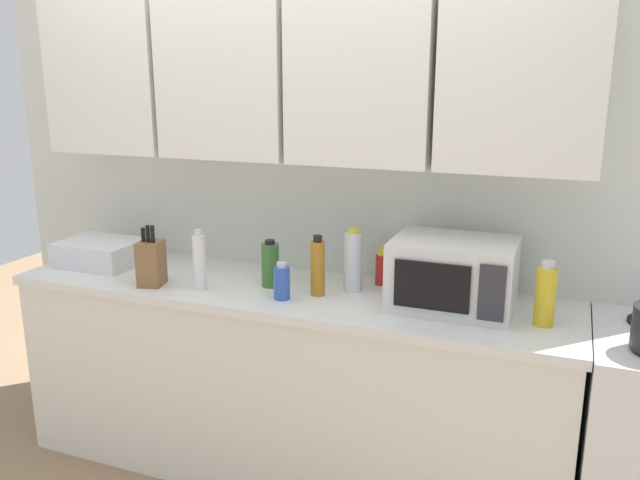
{
  "coord_description": "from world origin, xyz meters",
  "views": [
    {
      "loc": [
        1.13,
        -2.75,
        1.81
      ],
      "look_at": [
        0.15,
        -0.25,
        1.12
      ],
      "focal_mm": 36.1,
      "sensor_mm": 36.0,
      "label": 1
    }
  ],
  "objects_px": {
    "dish_rack": "(101,253)",
    "bottle_green_oil": "(270,265)",
    "bottle_clear_tall": "(353,261)",
    "bottle_amber_vinegar": "(318,267)",
    "bottle_blue_cleaner": "(282,282)",
    "bottle_yellow_mustard": "(545,295)",
    "knife_block": "(151,263)",
    "bottle_red_sauce": "(381,268)",
    "microwave": "(453,274)",
    "bottle_white_jar": "(199,262)"
  },
  "relations": [
    {
      "from": "dish_rack",
      "to": "bottle_green_oil",
      "type": "bearing_deg",
      "value": -0.08
    },
    {
      "from": "bottle_clear_tall",
      "to": "bottle_amber_vinegar",
      "type": "relative_size",
      "value": 1.06
    },
    {
      "from": "bottle_blue_cleaner",
      "to": "bottle_yellow_mustard",
      "type": "bearing_deg",
      "value": 5.27
    },
    {
      "from": "knife_block",
      "to": "bottle_amber_vinegar",
      "type": "height_order",
      "value": "knife_block"
    },
    {
      "from": "bottle_red_sauce",
      "to": "bottle_clear_tall",
      "type": "xyz_separation_m",
      "value": [
        -0.09,
        -0.12,
        0.06
      ]
    },
    {
      "from": "dish_rack",
      "to": "microwave",
      "type": "bearing_deg",
      "value": 0.8
    },
    {
      "from": "microwave",
      "to": "bottle_blue_cleaner",
      "type": "xyz_separation_m",
      "value": [
        -0.68,
        -0.16,
        -0.07
      ]
    },
    {
      "from": "bottle_yellow_mustard",
      "to": "bottle_green_oil",
      "type": "distance_m",
      "value": 1.15
    },
    {
      "from": "microwave",
      "to": "bottle_amber_vinegar",
      "type": "relative_size",
      "value": 1.84
    },
    {
      "from": "microwave",
      "to": "bottle_green_oil",
      "type": "height_order",
      "value": "microwave"
    },
    {
      "from": "bottle_green_oil",
      "to": "bottle_white_jar",
      "type": "bearing_deg",
      "value": -149.99
    },
    {
      "from": "bottle_yellow_mustard",
      "to": "knife_block",
      "type": "bearing_deg",
      "value": -175.2
    },
    {
      "from": "bottle_red_sauce",
      "to": "bottle_amber_vinegar",
      "type": "xyz_separation_m",
      "value": [
        -0.21,
        -0.24,
        0.05
      ]
    },
    {
      "from": "bottle_yellow_mustard",
      "to": "dish_rack",
      "type": "bearing_deg",
      "value": 178.91
    },
    {
      "from": "knife_block",
      "to": "bottle_green_oil",
      "type": "distance_m",
      "value": 0.53
    },
    {
      "from": "knife_block",
      "to": "bottle_clear_tall",
      "type": "xyz_separation_m",
      "value": [
        0.86,
        0.26,
        0.03
      ]
    },
    {
      "from": "bottle_red_sauce",
      "to": "bottle_clear_tall",
      "type": "height_order",
      "value": "bottle_clear_tall"
    },
    {
      "from": "bottle_white_jar",
      "to": "bottle_green_oil",
      "type": "relative_size",
      "value": 1.27
    },
    {
      "from": "knife_block",
      "to": "microwave",
      "type": "bearing_deg",
      "value": 8.86
    },
    {
      "from": "knife_block",
      "to": "bottle_clear_tall",
      "type": "distance_m",
      "value": 0.9
    },
    {
      "from": "knife_block",
      "to": "bottle_blue_cleaner",
      "type": "height_order",
      "value": "knife_block"
    },
    {
      "from": "bottle_white_jar",
      "to": "bottle_green_oil",
      "type": "xyz_separation_m",
      "value": [
        0.27,
        0.15,
        -0.03
      ]
    },
    {
      "from": "bottle_white_jar",
      "to": "bottle_clear_tall",
      "type": "height_order",
      "value": "bottle_clear_tall"
    },
    {
      "from": "dish_rack",
      "to": "bottle_green_oil",
      "type": "xyz_separation_m",
      "value": [
        0.93,
        -0.0,
        0.04
      ]
    },
    {
      "from": "bottle_red_sauce",
      "to": "bottle_green_oil",
      "type": "bearing_deg",
      "value": -155.53
    },
    {
      "from": "dish_rack",
      "to": "knife_block",
      "type": "height_order",
      "value": "knife_block"
    },
    {
      "from": "dish_rack",
      "to": "bottle_white_jar",
      "type": "relative_size",
      "value": 1.41
    },
    {
      "from": "bottle_clear_tall",
      "to": "bottle_green_oil",
      "type": "xyz_separation_m",
      "value": [
        -0.36,
        -0.08,
        -0.03
      ]
    },
    {
      "from": "bottle_blue_cleaner",
      "to": "bottle_green_oil",
      "type": "relative_size",
      "value": 0.75
    },
    {
      "from": "bottle_green_oil",
      "to": "bottle_amber_vinegar",
      "type": "bearing_deg",
      "value": -7.56
    },
    {
      "from": "bottle_red_sauce",
      "to": "bottle_yellow_mustard",
      "type": "bearing_deg",
      "value": -19.11
    },
    {
      "from": "bottle_white_jar",
      "to": "bottle_amber_vinegar",
      "type": "xyz_separation_m",
      "value": [
        0.5,
        0.12,
        -0.0
      ]
    },
    {
      "from": "knife_block",
      "to": "bottle_white_jar",
      "type": "distance_m",
      "value": 0.24
    },
    {
      "from": "bottle_white_jar",
      "to": "bottle_amber_vinegar",
      "type": "height_order",
      "value": "bottle_white_jar"
    },
    {
      "from": "bottle_green_oil",
      "to": "bottle_amber_vinegar",
      "type": "relative_size",
      "value": 0.81
    },
    {
      "from": "dish_rack",
      "to": "bottle_clear_tall",
      "type": "height_order",
      "value": "bottle_clear_tall"
    },
    {
      "from": "bottle_blue_cleaner",
      "to": "bottle_amber_vinegar",
      "type": "height_order",
      "value": "bottle_amber_vinegar"
    },
    {
      "from": "dish_rack",
      "to": "bottle_white_jar",
      "type": "distance_m",
      "value": 0.69
    },
    {
      "from": "knife_block",
      "to": "bottle_white_jar",
      "type": "height_order",
      "value": "knife_block"
    },
    {
      "from": "bottle_clear_tall",
      "to": "bottle_green_oil",
      "type": "bearing_deg",
      "value": -167.26
    },
    {
      "from": "dish_rack",
      "to": "bottle_white_jar",
      "type": "xyz_separation_m",
      "value": [
        0.66,
        -0.16,
        0.07
      ]
    },
    {
      "from": "bottle_red_sauce",
      "to": "bottle_amber_vinegar",
      "type": "height_order",
      "value": "bottle_amber_vinegar"
    },
    {
      "from": "bottle_red_sauce",
      "to": "dish_rack",
      "type": "bearing_deg",
      "value": -171.62
    },
    {
      "from": "microwave",
      "to": "bottle_clear_tall",
      "type": "distance_m",
      "value": 0.44
    },
    {
      "from": "bottle_white_jar",
      "to": "bottle_amber_vinegar",
      "type": "bearing_deg",
      "value": 13.66
    },
    {
      "from": "microwave",
      "to": "bottle_yellow_mustard",
      "type": "relative_size",
      "value": 1.92
    },
    {
      "from": "bottle_white_jar",
      "to": "bottle_red_sauce",
      "type": "height_order",
      "value": "bottle_white_jar"
    },
    {
      "from": "microwave",
      "to": "bottle_white_jar",
      "type": "distance_m",
      "value": 1.08
    },
    {
      "from": "bottle_clear_tall",
      "to": "bottle_amber_vinegar",
      "type": "height_order",
      "value": "bottle_clear_tall"
    },
    {
      "from": "bottle_blue_cleaner",
      "to": "bottle_clear_tall",
      "type": "xyz_separation_m",
      "value": [
        0.24,
        0.21,
        0.06
      ]
    }
  ]
}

